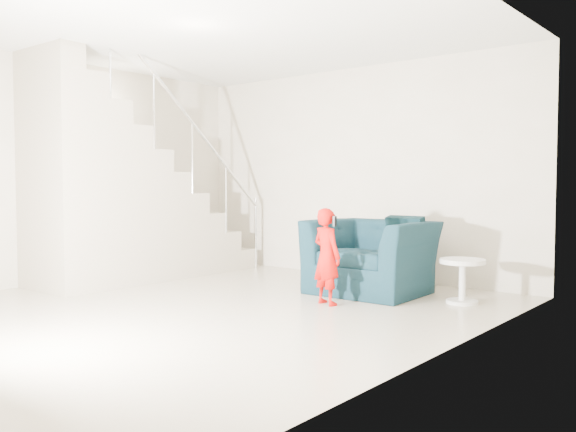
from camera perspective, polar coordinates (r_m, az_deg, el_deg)
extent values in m
plane|color=tan|center=(5.99, -8.47, -8.57)|extent=(5.50, 5.50, 0.00)
plane|color=silver|center=(6.06, -8.68, 17.32)|extent=(5.50, 5.50, 0.00)
plane|color=#B5AB94|center=(7.99, 6.20, 4.07)|extent=(5.00, 0.00, 5.00)
plane|color=#B5AB94|center=(7.90, -20.91, 3.90)|extent=(0.00, 5.50, 5.50)
plane|color=#B5AB94|center=(4.37, 14.22, 4.90)|extent=(0.00, 5.50, 5.50)
imported|color=black|center=(6.78, 7.78, -3.79)|extent=(1.25, 1.10, 0.80)
imported|color=#980604|center=(6.07, 3.65, -3.80)|extent=(0.40, 0.31, 0.96)
cylinder|color=silver|center=(6.36, 16.02, -4.09)|extent=(0.45, 0.45, 0.04)
cylinder|color=silver|center=(6.39, 15.99, -6.09)|extent=(0.07, 0.07, 0.40)
cylinder|color=silver|center=(6.42, 15.97, -7.72)|extent=(0.31, 0.31, 0.03)
cube|color=#ADA089|center=(9.00, -6.04, -3.80)|extent=(1.00, 0.30, 0.27)
cube|color=#ADA089|center=(8.78, -7.43, -3.09)|extent=(1.00, 0.30, 0.54)
cube|color=#ADA089|center=(8.56, -8.89, -2.35)|extent=(1.00, 0.30, 0.81)
cube|color=#ADA089|center=(8.36, -10.43, -1.57)|extent=(1.00, 0.30, 1.08)
cube|color=#ADA089|center=(8.16, -12.04, -0.74)|extent=(1.00, 0.30, 1.35)
cube|color=#ADA089|center=(7.96, -13.73, 0.12)|extent=(1.00, 0.30, 1.62)
cube|color=#ADA089|center=(7.78, -15.50, 1.03)|extent=(1.00, 0.30, 1.89)
cube|color=#ADA089|center=(7.61, -17.36, 1.97)|extent=(1.00, 0.30, 2.16)
cube|color=#ADA089|center=(7.44, -19.30, 2.96)|extent=(1.00, 0.30, 2.43)
cube|color=#ADA089|center=(7.29, -21.33, 3.99)|extent=(1.00, 0.30, 2.70)
cylinder|color=silver|center=(7.73, -10.68, 10.77)|extent=(0.04, 3.03, 2.73)
cylinder|color=silver|center=(8.73, -3.03, -1.59)|extent=(0.04, 0.04, 1.00)
cube|color=black|center=(6.86, 11.00, -1.74)|extent=(0.43, 0.20, 0.43)
cube|color=black|center=(6.98, 3.58, -2.73)|extent=(0.04, 0.44, 0.50)
cube|color=black|center=(5.95, 4.40, -0.50)|extent=(0.03, 0.05, 0.10)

